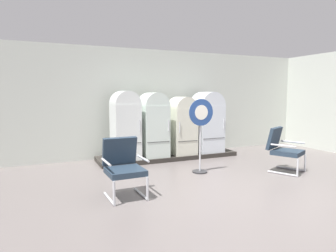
% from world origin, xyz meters
% --- Properties ---
extents(ground, '(12.00, 10.00, 0.05)m').
position_xyz_m(ground, '(0.00, 0.00, -0.03)').
color(ground, '#675F5D').
extents(back_wall, '(11.76, 0.12, 2.84)m').
position_xyz_m(back_wall, '(0.00, 3.66, 1.43)').
color(back_wall, silver).
rests_on(back_wall, ground).
extents(side_wall_right, '(0.16, 2.20, 2.84)m').
position_xyz_m(side_wall_right, '(4.66, 2.47, 1.41)').
color(side_wall_right, silver).
rests_on(side_wall_right, ground).
extents(display_plinth, '(3.63, 0.95, 0.11)m').
position_xyz_m(display_plinth, '(0.00, 3.02, 0.05)').
color(display_plinth, '#2E2A26').
rests_on(display_plinth, ground).
extents(refrigerator_0, '(0.61, 0.70, 1.63)m').
position_xyz_m(refrigerator_0, '(-1.16, 2.93, 0.97)').
color(refrigerator_0, white).
rests_on(refrigerator_0, display_plinth).
extents(refrigerator_1, '(0.62, 0.72, 1.59)m').
position_xyz_m(refrigerator_1, '(-0.44, 2.93, 0.95)').
color(refrigerator_1, silver).
rests_on(refrigerator_1, display_plinth).
extents(refrigerator_2, '(0.59, 0.68, 1.48)m').
position_xyz_m(refrigerator_2, '(0.35, 2.92, 0.90)').
color(refrigerator_2, silver).
rests_on(refrigerator_2, display_plinth).
extents(refrigerator_3, '(0.70, 0.72, 1.61)m').
position_xyz_m(refrigerator_3, '(1.12, 2.93, 0.96)').
color(refrigerator_3, white).
rests_on(refrigerator_3, display_plinth).
extents(armchair_left, '(0.66, 0.70, 0.95)m').
position_xyz_m(armchair_left, '(-1.83, 0.67, 0.51)').
color(armchair_left, silver).
rests_on(armchair_left, ground).
extents(armchair_right, '(0.82, 0.87, 0.95)m').
position_xyz_m(armchair_right, '(1.71, 0.81, 0.51)').
color(armchair_right, silver).
rests_on(armchair_right, ground).
extents(sign_stand, '(0.56, 0.32, 1.56)m').
position_xyz_m(sign_stand, '(0.04, 1.43, 0.84)').
color(sign_stand, '#2D2D30').
rests_on(sign_stand, ground).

